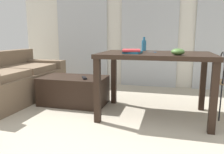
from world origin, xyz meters
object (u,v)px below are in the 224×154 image
scissors (153,52)px  tv_remote_primary (84,78)px  bowl (178,52)px  coffee_table (74,90)px  bottle_near (144,45)px  craft_table (155,61)px  couch (10,81)px  book_stack (132,51)px

scissors → tv_remote_primary: bearing=177.2°
scissors → tv_remote_primary: scissors is taller
bowl → coffee_table: bearing=161.3°
bowl → scissors: (-0.29, 0.36, -0.03)m
bowl → scissors: bearing=128.6°
coffee_table → bottle_near: (1.00, 0.16, 0.67)m
craft_table → scissors: size_ratio=10.85×
coffee_table → tv_remote_primary: tv_remote_primary is taller
tv_remote_primary → coffee_table: bearing=128.0°
couch → tv_remote_primary: (1.26, -0.03, 0.12)m
coffee_table → book_stack: bearing=-20.1°
coffee_table → bottle_near: size_ratio=5.04×
coffee_table → bowl: size_ratio=6.67×
tv_remote_primary → bottle_near: bearing=-13.0°
couch → book_stack: 2.07m
scissors → tv_remote_primary: size_ratio=0.69×
coffee_table → bowl: 1.64m
bowl → book_stack: bearing=163.9°
couch → craft_table: size_ratio=1.38×
scissors → couch: bearing=178.0°
coffee_table → book_stack: book_stack is taller
book_stack → bottle_near: bearing=80.4°
couch → tv_remote_primary: size_ratio=10.33×
craft_table → book_stack: (-0.27, -0.13, 0.13)m
craft_table → scissors: (-0.03, 0.08, 0.11)m
bottle_near → bowl: size_ratio=1.32×
couch → bowl: bearing=-9.8°
craft_table → tv_remote_primary: bearing=172.9°
tv_remote_primary → craft_table: bearing=-36.9°
craft_table → tv_remote_primary: (-0.98, 0.12, -0.27)m
book_stack → couch: bearing=171.8°
scissors → tv_remote_primary: 1.02m
bottle_near → craft_table: bearing=-63.3°
bottle_near → tv_remote_primary: size_ratio=1.06×
bowl → book_stack: size_ratio=0.44×
couch → book_stack: size_ratio=5.73×
coffee_table → bowl: (1.43, -0.48, 0.63)m
craft_table → couch: bearing=176.1°
craft_table → bottle_near: (-0.18, 0.36, 0.18)m
scissors → book_stack: bearing=-138.2°
couch → bowl: bowl is taller
book_stack → craft_table: bearing=26.1°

